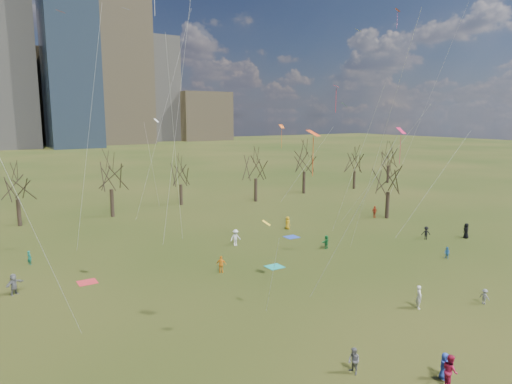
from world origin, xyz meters
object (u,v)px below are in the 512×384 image
person_0 (445,366)px  person_2 (450,371)px  person_1 (419,297)px  blanket_navy (292,237)px  blanket_teal (274,267)px  person_4 (221,264)px  blanket_crimson (87,282)px

person_0 → person_2: bearing=-119.7°
person_1 → person_2: person_2 is taller
blanket_navy → person_1: size_ratio=0.88×
person_2 → person_0: bearing=-3.2°
blanket_navy → person_2: (-11.25, -29.39, 0.92)m
blanket_teal → person_2: size_ratio=0.86×
person_0 → person_2: person_2 is taller
person_4 → person_1: bearing=156.6°
blanket_crimson → person_4: (11.17, -4.16, 0.81)m
person_0 → blanket_teal: bearing=86.5°
blanket_teal → person_0: (-2.82, -20.81, 0.75)m
blanket_teal → person_1: size_ratio=0.88×
person_1 → person_4: size_ratio=1.10×
person_2 → person_4: size_ratio=1.13×
blanket_navy → person_4: bearing=-153.0°
blanket_navy → person_4: 14.82m
blanket_navy → person_4: person_4 is taller
blanket_crimson → person_0: bearing=-62.7°
blanket_teal → person_4: size_ratio=0.97×
blanket_teal → person_4: 5.40m
blanket_navy → person_2: bearing=-110.9°
blanket_navy → person_0: person_0 is taller
blanket_teal → blanket_navy: (8.00, 7.95, 0.00)m
person_0 → person_4: size_ratio=0.93×
blanket_teal → person_1: person_1 is taller
person_1 → person_2: 10.40m
blanket_navy → person_1: bearing=-100.8°
blanket_navy → person_4: (-13.19, -6.72, 0.81)m
blanket_teal → blanket_crimson: 17.23m
blanket_crimson → person_0: person_0 is taller
blanket_teal → person_0: 21.01m
blanket_crimson → person_4: person_4 is taller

